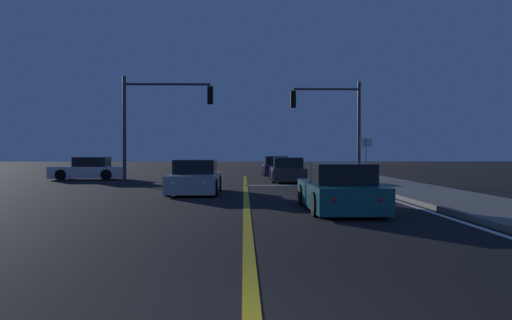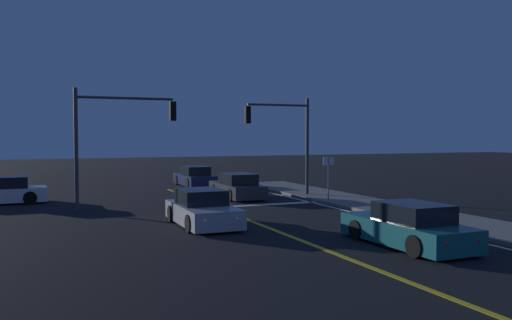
% 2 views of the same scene
% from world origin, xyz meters
% --- Properties ---
extents(sidewalk_right, '(3.20, 39.99, 0.15)m').
position_xyz_m(sidewalk_right, '(6.91, 11.11, 0.07)').
color(sidewalk_right, slate).
rests_on(sidewalk_right, ground).
extents(lane_line_center, '(0.20, 37.77, 0.01)m').
position_xyz_m(lane_line_center, '(0.00, 11.11, 0.01)').
color(lane_line_center, gold).
rests_on(lane_line_center, ground).
extents(lane_line_edge_right, '(0.16, 37.77, 0.01)m').
position_xyz_m(lane_line_edge_right, '(5.06, 11.11, 0.01)').
color(lane_line_edge_right, white).
rests_on(lane_line_edge_right, ground).
extents(stop_bar, '(5.31, 0.50, 0.01)m').
position_xyz_m(stop_bar, '(2.66, 20.71, 0.01)').
color(stop_bar, white).
rests_on(stop_bar, ground).
extents(car_parked_curb_white, '(4.24, 1.88, 1.34)m').
position_xyz_m(car_parked_curb_white, '(-9.27, 26.10, 0.58)').
color(car_parked_curb_white, silver).
rests_on(car_parked_curb_white, ground).
extents(car_side_waiting_silver, '(1.99, 4.36, 1.34)m').
position_xyz_m(car_side_waiting_silver, '(-2.04, 16.17, 0.58)').
color(car_side_waiting_silver, '#B2B5BA').
rests_on(car_side_waiting_silver, ground).
extents(car_mid_block_charcoal, '(1.94, 4.65, 1.34)m').
position_xyz_m(car_mid_block_charcoal, '(2.34, 23.96, 0.58)').
color(car_mid_block_charcoal, '#2D2D33').
rests_on(car_mid_block_charcoal, ground).
extents(car_far_approaching_teal, '(1.95, 4.66, 1.34)m').
position_xyz_m(car_far_approaching_teal, '(2.62, 10.05, 0.58)').
color(car_far_approaching_teal, '#195960').
rests_on(car_far_approaching_teal, ground).
extents(car_following_oncoming_navy, '(1.86, 4.64, 1.34)m').
position_xyz_m(car_following_oncoming_navy, '(2.16, 31.49, 0.58)').
color(car_following_oncoming_navy, navy).
rests_on(car_following_oncoming_navy, ground).
extents(traffic_signal_near_right, '(3.78, 0.28, 5.41)m').
position_xyz_m(traffic_signal_near_right, '(4.73, 23.01, 3.61)').
color(traffic_signal_near_right, '#38383D').
rests_on(traffic_signal_near_right, ground).
extents(traffic_signal_far_left, '(4.56, 0.28, 5.47)m').
position_xyz_m(traffic_signal_far_left, '(-4.42, 21.61, 3.69)').
color(traffic_signal_far_left, '#38383D').
rests_on(traffic_signal_far_left, ground).
extents(street_sign_corner, '(0.56, 0.14, 2.34)m').
position_xyz_m(street_sign_corner, '(5.81, 20.21, 1.58)').
color(street_sign_corner, slate).
rests_on(street_sign_corner, ground).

